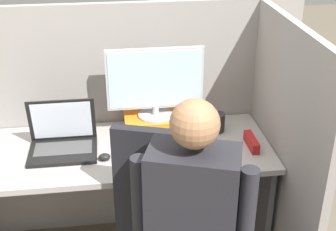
{
  "coord_description": "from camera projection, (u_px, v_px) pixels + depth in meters",
  "views": [
    {
      "loc": [
        0.02,
        -1.78,
        1.96
      ],
      "look_at": [
        0.27,
        0.15,
        0.98
      ],
      "focal_mm": 50.0,
      "sensor_mm": 36.0,
      "label": 1
    }
  ],
  "objects": [
    {
      "name": "mouse",
      "position": [
        105.0,
        157.0,
        2.29
      ],
      "size": [
        0.06,
        0.05,
        0.03
      ],
      "color": "black",
      "rests_on": "desk"
    },
    {
      "name": "monitor",
      "position": [
        155.0,
        82.0,
        2.45
      ],
      "size": [
        0.51,
        0.19,
        0.38
      ],
      "color": "#B2B2B7",
      "rests_on": "paper_box"
    },
    {
      "name": "coffee_mug",
      "position": [
        217.0,
        122.0,
        2.55
      ],
      "size": [
        0.09,
        0.09,
        0.1
      ],
      "color": "#232328",
      "rests_on": "desk"
    },
    {
      "name": "paper_box",
      "position": [
        156.0,
        123.0,
        2.55
      ],
      "size": [
        0.34,
        0.21,
        0.09
      ],
      "color": "orange",
      "rests_on": "desk"
    },
    {
      "name": "cubicle_panel_back",
      "position": [
        110.0,
        124.0,
        2.69
      ],
      "size": [
        2.14,
        0.04,
        1.4
      ],
      "color": "gray",
      "rests_on": "ground"
    },
    {
      "name": "carrot_toy",
      "position": [
        181.0,
        164.0,
        2.22
      ],
      "size": [
        0.05,
        0.14,
        0.05
      ],
      "color": "orange",
      "rests_on": "desk"
    },
    {
      "name": "laptop",
      "position": [
        63.0,
        142.0,
        2.36
      ],
      "size": [
        0.34,
        0.25,
        0.26
      ],
      "color": "black",
      "rests_on": "desk"
    },
    {
      "name": "desk",
      "position": [
        113.0,
        176.0,
        2.47
      ],
      "size": [
        1.64,
        0.6,
        0.73
      ],
      "color": "#9E9993",
      "rests_on": "ground"
    },
    {
      "name": "stapler",
      "position": [
        251.0,
        142.0,
        2.4
      ],
      "size": [
        0.04,
        0.17,
        0.05
      ],
      "color": "#A31919",
      "rests_on": "desk"
    },
    {
      "name": "cubicle_panel_right",
      "position": [
        274.0,
        149.0,
        2.45
      ],
      "size": [
        0.04,
        1.22,
        1.4
      ],
      "color": "gray",
      "rests_on": "ground"
    }
  ]
}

